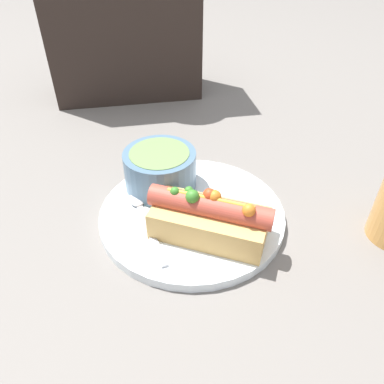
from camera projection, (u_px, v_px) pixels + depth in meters
name	position (u px, v px, depth m)	size (l,w,h in m)	color
ground_plane	(192.00, 218.00, 0.54)	(4.00, 4.00, 0.00)	slate
dinner_plate	(192.00, 214.00, 0.54)	(0.26, 0.26, 0.01)	white
hot_dog	(209.00, 218.00, 0.48)	(0.16, 0.13, 0.07)	tan
soup_bowl	(160.00, 168.00, 0.56)	(0.11, 0.11, 0.06)	slate
spoon	(142.00, 211.00, 0.53)	(0.04, 0.15, 0.01)	#B7B7BC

